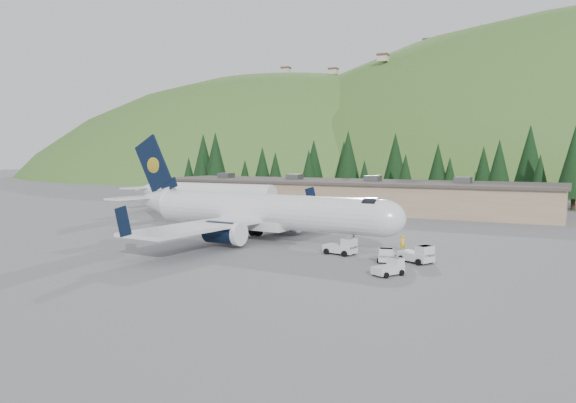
{
  "coord_description": "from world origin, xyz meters",
  "views": [
    {
      "loc": [
        30.81,
        -54.26,
        9.66
      ],
      "look_at": [
        0.0,
        6.0,
        4.0
      ],
      "focal_mm": 35.0,
      "sensor_mm": 36.0,
      "label": 1
    }
  ],
  "objects_px": {
    "second_airliner": "(199,193)",
    "baggage_tug_c": "(390,268)",
    "airliner": "(256,212)",
    "baggage_tug_b": "(418,255)",
    "baggage_tug_d": "(387,256)",
    "terminal_building": "(345,195)",
    "ramp_worker": "(403,243)",
    "baggage_tug_a": "(343,247)"
  },
  "relations": [
    {
      "from": "second_airliner",
      "to": "baggage_tug_c",
      "type": "distance_m",
      "value": 54.12
    },
    {
      "from": "airliner",
      "to": "second_airliner",
      "type": "bearing_deg",
      "value": 142.07
    },
    {
      "from": "baggage_tug_b",
      "to": "baggage_tug_d",
      "type": "height_order",
      "value": "baggage_tug_b"
    },
    {
      "from": "baggage_tug_c",
      "to": "airliner",
      "type": "bearing_deg",
      "value": 87.8
    },
    {
      "from": "terminal_building",
      "to": "baggage_tug_c",
      "type": "bearing_deg",
      "value": -64.93
    },
    {
      "from": "baggage_tug_c",
      "to": "ramp_worker",
      "type": "xyz_separation_m",
      "value": [
        -2.26,
        11.74,
        0.18
      ]
    },
    {
      "from": "airliner",
      "to": "baggage_tug_c",
      "type": "relative_size",
      "value": 12.83
    },
    {
      "from": "baggage_tug_c",
      "to": "baggage_tug_d",
      "type": "distance_m",
      "value": 5.42
    },
    {
      "from": "baggage_tug_b",
      "to": "ramp_worker",
      "type": "bearing_deg",
      "value": 144.86
    },
    {
      "from": "baggage_tug_c",
      "to": "terminal_building",
      "type": "height_order",
      "value": "terminal_building"
    },
    {
      "from": "airliner",
      "to": "ramp_worker",
      "type": "height_order",
      "value": "airliner"
    },
    {
      "from": "baggage_tug_a",
      "to": "ramp_worker",
      "type": "height_order",
      "value": "baggage_tug_a"
    },
    {
      "from": "terminal_building",
      "to": "ramp_worker",
      "type": "xyz_separation_m",
      "value": [
        20.66,
        -37.24,
        -1.83
      ]
    },
    {
      "from": "airliner",
      "to": "ramp_worker",
      "type": "relative_size",
      "value": 23.17
    },
    {
      "from": "second_airliner",
      "to": "ramp_worker",
      "type": "distance_m",
      "value": 45.86
    },
    {
      "from": "baggage_tug_c",
      "to": "terminal_building",
      "type": "xyz_separation_m",
      "value": [
        -22.91,
        48.98,
        2.01
      ]
    },
    {
      "from": "baggage_tug_a",
      "to": "baggage_tug_d",
      "type": "height_order",
      "value": "baggage_tug_a"
    },
    {
      "from": "second_airliner",
      "to": "baggage_tug_c",
      "type": "height_order",
      "value": "second_airliner"
    },
    {
      "from": "second_airliner",
      "to": "baggage_tug_d",
      "type": "distance_m",
      "value": 49.64
    },
    {
      "from": "baggage_tug_d",
      "to": "second_airliner",
      "type": "bearing_deg",
      "value": -136.37
    },
    {
      "from": "airliner",
      "to": "ramp_worker",
      "type": "distance_m",
      "value": 16.91
    },
    {
      "from": "terminal_building",
      "to": "ramp_worker",
      "type": "distance_m",
      "value": 42.63
    },
    {
      "from": "baggage_tug_b",
      "to": "second_airliner",
      "type": "bearing_deg",
      "value": 175.24
    },
    {
      "from": "airliner",
      "to": "baggage_tug_a",
      "type": "bearing_deg",
      "value": -14.26
    },
    {
      "from": "airliner",
      "to": "baggage_tug_d",
      "type": "distance_m",
      "value": 18.33
    },
    {
      "from": "baggage_tug_a",
      "to": "second_airliner",
      "type": "bearing_deg",
      "value": 155.61
    },
    {
      "from": "terminal_building",
      "to": "ramp_worker",
      "type": "bearing_deg",
      "value": -60.98
    },
    {
      "from": "terminal_building",
      "to": "baggage_tug_d",
      "type": "bearing_deg",
      "value": -64.36
    },
    {
      "from": "second_airliner",
      "to": "terminal_building",
      "type": "distance_m",
      "value": 25.55
    },
    {
      "from": "baggage_tug_c",
      "to": "ramp_worker",
      "type": "relative_size",
      "value": 1.81
    },
    {
      "from": "baggage_tug_b",
      "to": "terminal_building",
      "type": "bearing_deg",
      "value": 145.83
    },
    {
      "from": "baggage_tug_b",
      "to": "baggage_tug_d",
      "type": "relative_size",
      "value": 1.25
    },
    {
      "from": "airliner",
      "to": "baggage_tug_b",
      "type": "bearing_deg",
      "value": -9.67
    },
    {
      "from": "airliner",
      "to": "terminal_building",
      "type": "xyz_separation_m",
      "value": [
        -3.94,
        37.91,
        -0.63
      ]
    },
    {
      "from": "baggage_tug_b",
      "to": "baggage_tug_c",
      "type": "relative_size",
      "value": 1.21
    },
    {
      "from": "baggage_tug_b",
      "to": "terminal_building",
      "type": "distance_m",
      "value": 49.08
    },
    {
      "from": "baggage_tug_a",
      "to": "terminal_building",
      "type": "relative_size",
      "value": 0.05
    },
    {
      "from": "baggage_tug_d",
      "to": "baggage_tug_c",
      "type": "bearing_deg",
      "value": 7.85
    },
    {
      "from": "second_airliner",
      "to": "baggage_tug_c",
      "type": "bearing_deg",
      "value": -37.6
    },
    {
      "from": "baggage_tug_b",
      "to": "baggage_tug_a",
      "type": "bearing_deg",
      "value": -159.57
    },
    {
      "from": "baggage_tug_d",
      "to": "ramp_worker",
      "type": "distance_m",
      "value": 6.66
    },
    {
      "from": "baggage_tug_b",
      "to": "terminal_building",
      "type": "xyz_separation_m",
      "value": [
        -23.68,
        42.95,
        1.88
      ]
    }
  ]
}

